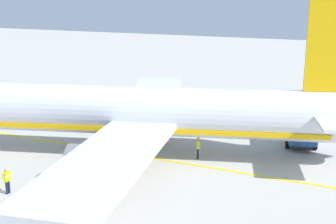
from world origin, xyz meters
TOP-DOWN VIEW (x-y plane):
  - airliner_foreground at (19.54, 15.27)m, footprint 34.08×40.76m
  - service_truck_fuel at (27.99, 2.82)m, footprint 6.26×3.55m
  - crew_loader_right at (9.84, 17.80)m, footprint 0.63×0.28m
  - crew_supervisor at (20.77, 9.18)m, footprint 0.56×0.42m
  - apron_guide_line at (19.39, 10.81)m, footprint 0.30×60.00m

SIDE VIEW (x-z plane):
  - apron_guide_line at x=19.39m, z-range 0.00..0.01m
  - crew_loader_right at x=9.84m, z-range 0.15..1.86m
  - crew_supervisor at x=20.77m, z-range 0.16..1.88m
  - service_truck_fuel at x=27.99m, z-range 0.20..2.60m
  - airliner_foreground at x=19.54m, z-range -2.56..9.34m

